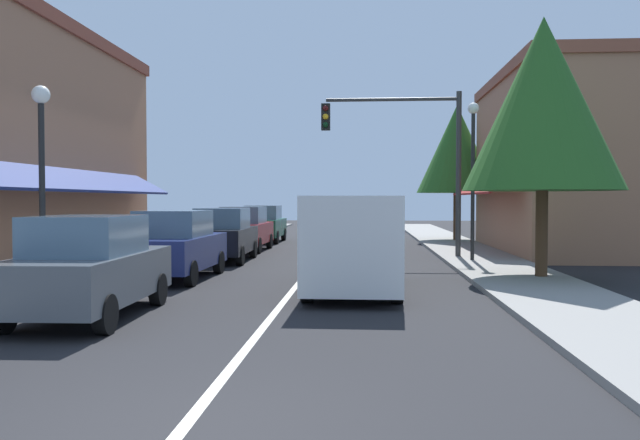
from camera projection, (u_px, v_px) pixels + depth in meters
The scene contains 16 objects.
ground_plane at pixel (320, 256), 23.33m from camera, with size 80.00×80.00×0.00m, color black.
sidewalk_left at pixel (173, 253), 23.72m from camera, with size 2.60×56.00×0.12m, color gray.
sidewalk_right at pixel (473, 255), 22.95m from camera, with size 2.60×56.00×0.12m, color gray.
lane_center_stripe at pixel (320, 256), 23.33m from camera, with size 0.14×52.00×0.01m, color silver.
storefront_right_block at pixel (558, 163), 24.59m from camera, with size 5.78×10.20×6.94m.
parked_car_nearest_left at pixel (89, 267), 10.99m from camera, with size 1.88×4.15×1.77m.
parked_car_second_left at pixel (175, 245), 16.35m from camera, with size 1.83×4.13×1.77m.
parked_car_third_left at pixel (223, 235), 21.14m from camera, with size 1.86×4.14×1.77m.
parked_car_far_left at pixel (244, 229), 25.52m from camera, with size 1.82×4.12×1.77m.
parked_car_distant_left at pixel (264, 224), 30.73m from camera, with size 1.79×4.10×1.77m.
van_in_lane at pixel (354, 240), 14.18m from camera, with size 2.03×5.19×2.12m.
traffic_signal_mast_arm at pixel (411, 146), 21.75m from camera, with size 4.76×0.50×5.72m.
street_lamp_left_near at pixel (42, 154), 12.78m from camera, with size 0.36×0.36×4.32m.
street_lamp_right_mid at pixel (473, 156), 20.33m from camera, with size 0.36×0.36×5.13m.
tree_right_near at pixel (543, 104), 15.97m from camera, with size 3.94×3.94×6.61m.
tree_right_far at pixel (457, 149), 30.68m from camera, with size 3.83×3.83×6.60m.
Camera 1 is at (1.62, -5.23, 2.04)m, focal length 35.89 mm.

